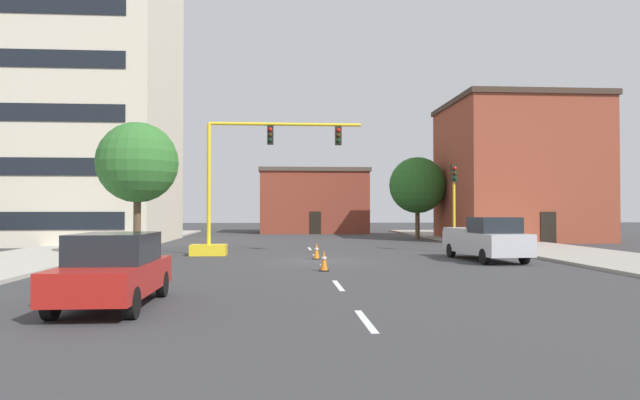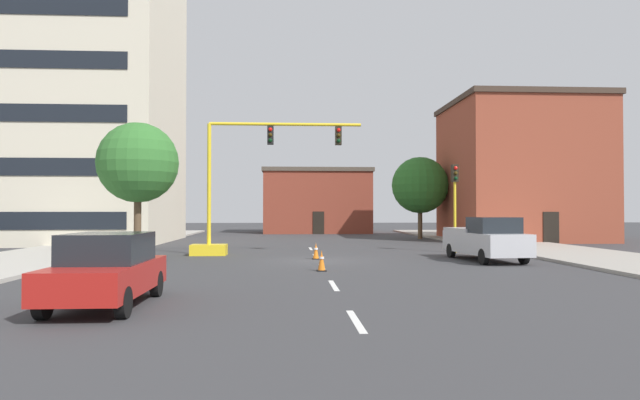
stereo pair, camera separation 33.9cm
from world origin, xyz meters
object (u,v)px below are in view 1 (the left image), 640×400
object	(u,v)px
traffic_signal_gantry	(230,212)
tree_left_near	(138,163)
traffic_cone_roadside_b	(324,261)
sedan_red_near_left	(114,269)
pickup_truck_silver	(486,239)
tree_right_far	(417,185)
traffic_light_pole_right	(454,188)
traffic_cone_roadside_a	(316,251)

from	to	relation	value
traffic_signal_gantry	tree_left_near	world-z (taller)	traffic_signal_gantry
traffic_signal_gantry	traffic_cone_roadside_b	world-z (taller)	traffic_signal_gantry
sedan_red_near_left	traffic_cone_roadside_b	bearing A→B (deg)	53.26
traffic_signal_gantry	pickup_truck_silver	xyz separation A→B (m)	(11.91, -3.99, -1.25)
tree_right_far	sedan_red_near_left	size ratio (longest dim) A/B	1.47
tree_left_near	traffic_cone_roadside_b	world-z (taller)	tree_left_near
traffic_signal_gantry	pickup_truck_silver	distance (m)	12.62
traffic_signal_gantry	sedan_red_near_left	size ratio (longest dim) A/B	1.94
traffic_light_pole_right	tree_right_far	size ratio (longest dim) A/B	0.73
traffic_light_pole_right	traffic_cone_roadside_b	bearing A→B (deg)	-131.07
tree_left_near	traffic_cone_roadside_b	xyz separation A→B (m)	(8.64, -6.94, -4.24)
traffic_light_pole_right	tree_right_far	bearing A→B (deg)	83.88
traffic_light_pole_right	traffic_cone_roadside_b	distance (m)	12.38
sedan_red_near_left	traffic_cone_roadside_a	size ratio (longest dim) A/B	5.88
tree_right_far	tree_left_near	distance (m)	24.53
tree_right_far	pickup_truck_silver	size ratio (longest dim) A/B	1.19
traffic_signal_gantry	traffic_cone_roadside_a	world-z (taller)	traffic_signal_gantry
tree_right_far	traffic_cone_roadside_b	xyz separation A→B (m)	(-9.42, -23.54, -3.95)
tree_right_far	traffic_cone_roadside_a	xyz separation A→B (m)	(-9.37, -18.35, -3.96)
tree_right_far	tree_left_near	xyz separation A→B (m)	(-18.06, -16.60, 0.29)
traffic_light_pole_right	sedan_red_near_left	distance (m)	21.45
tree_left_near	pickup_truck_silver	size ratio (longest dim) A/B	1.19
tree_right_far	traffic_cone_roadside_b	size ratio (longest dim) A/B	8.44
tree_left_near	traffic_cone_roadside_b	distance (m)	11.86
traffic_cone_roadside_a	traffic_cone_roadside_b	xyz separation A→B (m)	(-0.05, -5.19, 0.01)
traffic_signal_gantry	traffic_cone_roadside_a	size ratio (longest dim) A/B	11.39
tree_left_near	traffic_cone_roadside_b	bearing A→B (deg)	-38.79
traffic_signal_gantry	tree_left_near	distance (m)	5.14
pickup_truck_silver	traffic_cone_roadside_b	xyz separation A→B (m)	(-7.71, -3.90, -0.59)
traffic_light_pole_right	traffic_cone_roadside_b	world-z (taller)	traffic_light_pole_right
tree_right_far	tree_left_near	bearing A→B (deg)	-137.42
tree_left_near	traffic_cone_roadside_b	size ratio (longest dim) A/B	8.44
tree_left_near	sedan_red_near_left	world-z (taller)	tree_left_near
tree_right_far	sedan_red_near_left	xyz separation A→B (m)	(-15.00, -31.02, -3.44)
tree_right_far	traffic_cone_roadside_b	bearing A→B (deg)	-111.82
traffic_light_pole_right	traffic_cone_roadside_a	bearing A→B (deg)	-153.83
pickup_truck_silver	traffic_cone_roadside_b	bearing A→B (deg)	-153.16
traffic_signal_gantry	tree_right_far	world-z (taller)	traffic_signal_gantry
tree_right_far	pickup_truck_silver	distance (m)	19.99
tree_left_near	pickup_truck_silver	xyz separation A→B (m)	(16.35, -3.04, -3.65)
sedan_red_near_left	traffic_cone_roadside_a	bearing A→B (deg)	66.01
pickup_truck_silver	sedan_red_near_left	world-z (taller)	pickup_truck_silver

